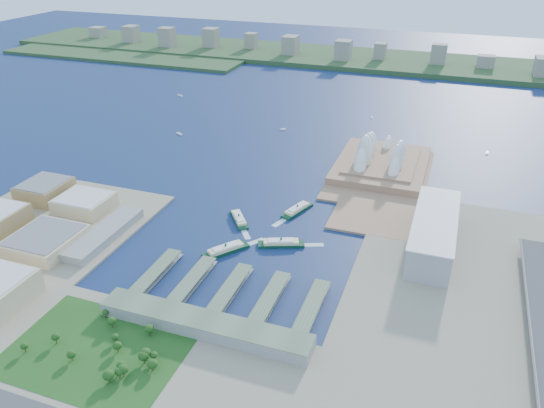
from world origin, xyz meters
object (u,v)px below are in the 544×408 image
at_px(ferry_b, 297,208).
at_px(ferry_a, 239,217).
at_px(toaster_building, 434,232).
at_px(ferry_d, 281,242).
at_px(opera_house, 383,150).
at_px(ferry_c, 226,248).

bearing_deg(ferry_b, ferry_a, -122.99).
xyz_separation_m(toaster_building, ferry_d, (-162.69, -52.65, -15.47)).
bearing_deg(ferry_b, opera_house, 84.30).
bearing_deg(ferry_d, opera_house, -37.55).
distance_m(ferry_b, ferry_d, 84.03).
bearing_deg(ferry_d, ferry_a, 40.13).
height_order(ferry_b, ferry_c, ferry_c).
distance_m(toaster_building, ferry_c, 233.87).
distance_m(ferry_a, ferry_b, 77.30).
xyz_separation_m(opera_house, ferry_d, (-72.69, -252.65, -26.97)).
relative_size(opera_house, ferry_b, 3.42).
relative_size(ferry_b, ferry_d, 0.99).
xyz_separation_m(ferry_c, ferry_d, (54.06, 33.84, -0.14)).
xyz_separation_m(opera_house, ferry_c, (-126.74, -286.49, -26.83)).
xyz_separation_m(ferry_a, ferry_d, (67.85, -36.64, 0.34)).
xyz_separation_m(ferry_a, ferry_c, (13.80, -70.49, 0.48)).
bearing_deg(opera_house, ferry_b, -115.14).
distance_m(opera_house, ferry_c, 314.42).
bearing_deg(toaster_building, ferry_c, -158.25).
relative_size(toaster_building, ferry_a, 3.12).
bearing_deg(opera_house, toaster_building, -65.77).
distance_m(ferry_a, ferry_c, 71.82).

